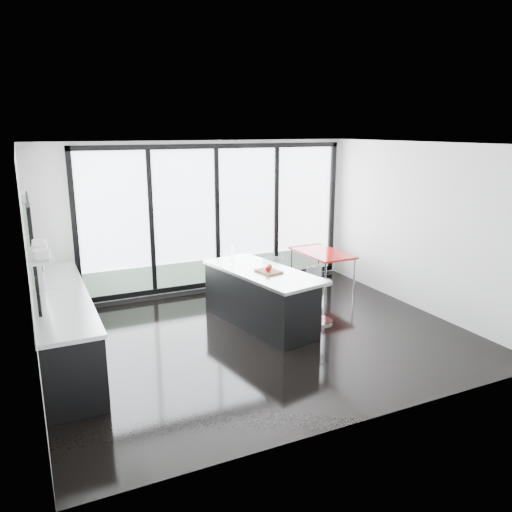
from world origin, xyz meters
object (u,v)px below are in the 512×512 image
bar_stool_far (276,293)px  red_table (322,269)px  island (259,297)px  bar_stool_near (320,301)px

bar_stool_far → red_table: bar_stool_far is taller
island → red_table: size_ratio=1.73×
bar_stool_far → bar_stool_near: bearing=-47.4°
island → red_table: island is taller
bar_stool_near → bar_stool_far: bearing=114.9°
island → bar_stool_far: size_ratio=3.12×
island → bar_stool_far: (0.44, 0.27, -0.08)m
bar_stool_near → island: bearing=147.3°
island → bar_stool_near: size_ratio=3.27×
bar_stool_near → bar_stool_far: size_ratio=0.95×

